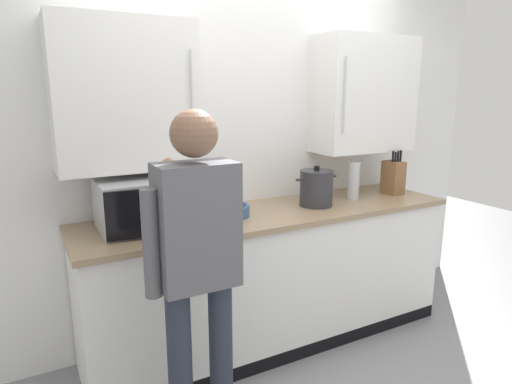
# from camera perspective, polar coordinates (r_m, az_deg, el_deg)

# --- Properties ---
(back_wall_tiled) EXTENTS (4.16, 0.44, 2.62)m
(back_wall_tiled) POSITION_cam_1_polar(r_m,az_deg,el_deg) (3.04, -0.75, 7.84)
(back_wall_tiled) COLOR white
(back_wall_tiled) RESTS_ON ground_plane
(counter_unit) EXTENTS (2.49, 0.65, 0.91)m
(counter_unit) POSITION_cam_1_polar(r_m,az_deg,el_deg) (3.01, 2.12, -10.86)
(counter_unit) COLOR white
(counter_unit) RESTS_ON ground_plane
(microwave_oven) EXTENTS (0.52, 0.44, 0.28)m
(microwave_oven) POSITION_cam_1_polar(r_m,az_deg,el_deg) (2.55, -14.43, -1.46)
(microwave_oven) COLOR #B7BABF
(microwave_oven) RESTS_ON counter_unit
(thermos_flask) EXTENTS (0.09, 0.09, 0.26)m
(thermos_flask) POSITION_cam_1_polar(r_m,az_deg,el_deg) (3.22, 12.43, 1.46)
(thermos_flask) COLOR #B7BABF
(thermos_flask) RESTS_ON counter_unit
(fruit_bowl) EXTENTS (0.22, 0.22, 0.09)m
(fruit_bowl) POSITION_cam_1_polar(r_m,az_deg,el_deg) (2.72, -3.20, -2.30)
(fruit_bowl) COLOR #335684
(fruit_bowl) RESTS_ON counter_unit
(knife_block) EXTENTS (0.11, 0.15, 0.33)m
(knife_block) POSITION_cam_1_polar(r_m,az_deg,el_deg) (3.46, 17.26, 1.83)
(knife_block) COLOR brown
(knife_block) RESTS_ON counter_unit
(stock_pot) EXTENTS (0.32, 0.23, 0.27)m
(stock_pot) POSITION_cam_1_polar(r_m,az_deg,el_deg) (2.98, 7.78, 0.52)
(stock_pot) COLOR #2D2D33
(stock_pot) RESTS_ON counter_unit
(person_figure) EXTENTS (0.44, 0.52, 1.60)m
(person_figure) POSITION_cam_1_polar(r_m,az_deg,el_deg) (1.96, -7.67, -8.53)
(person_figure) COLOR #282D3D
(person_figure) RESTS_ON ground_plane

